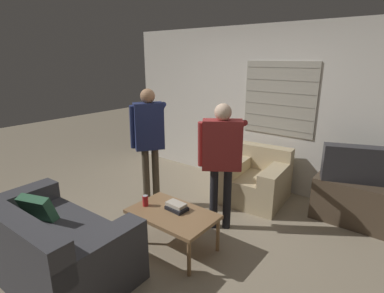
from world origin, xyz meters
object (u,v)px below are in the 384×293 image
(couch_blue, at_px, (48,244))
(tv, at_px, (359,164))
(person_right_standing, at_px, (222,152))
(soda_can, at_px, (145,201))
(book_stack, at_px, (176,207))
(armchair_beige, at_px, (256,180))
(coffee_table, at_px, (172,216))
(person_left_standing, at_px, (149,134))
(spare_remote, at_px, (174,206))

(couch_blue, relative_size, tv, 2.05)
(person_right_standing, xyz_separation_m, soda_can, (-0.53, -0.76, -0.50))
(book_stack, bearing_deg, armchair_beige, 83.28)
(armchair_beige, xyz_separation_m, soda_can, (-0.53, -1.75, 0.19))
(tv, bearing_deg, coffee_table, 30.72)
(book_stack, bearing_deg, tv, 50.12)
(person_left_standing, distance_m, soda_can, 1.05)
(couch_blue, bearing_deg, person_left_standing, 96.76)
(spare_remote, bearing_deg, couch_blue, -88.30)
(coffee_table, bearing_deg, tv, 51.45)
(spare_remote, bearing_deg, person_right_standing, 96.26)
(book_stack, bearing_deg, spare_remote, 154.17)
(armchair_beige, height_order, tv, tv)
(tv, relative_size, book_stack, 3.42)
(couch_blue, relative_size, person_right_standing, 1.11)
(tv, xyz_separation_m, soda_can, (-1.81, -1.90, -0.30))
(person_left_standing, xyz_separation_m, person_right_standing, (1.13, 0.09, -0.06))
(coffee_table, bearing_deg, person_left_standing, 147.72)
(tv, bearing_deg, spare_remote, 27.71)
(armchair_beige, relative_size, person_left_standing, 0.57)
(soda_can, xyz_separation_m, spare_remote, (0.28, 0.18, -0.05))
(tv, height_order, book_stack, tv)
(couch_blue, bearing_deg, tv, 51.40)
(soda_can, bearing_deg, coffee_table, 11.70)
(armchair_beige, distance_m, person_left_standing, 1.73)
(soda_can, bearing_deg, couch_blue, -109.32)
(tv, xyz_separation_m, book_stack, (-1.47, -1.75, -0.33))
(couch_blue, xyz_separation_m, soda_can, (0.34, 0.98, 0.19))
(armchair_beige, bearing_deg, person_left_standing, 39.05)
(coffee_table, distance_m, tv, 2.38)
(person_right_standing, distance_m, spare_remote, 0.84)
(couch_blue, height_order, person_left_standing, person_left_standing)
(couch_blue, height_order, book_stack, couch_blue)
(armchair_beige, bearing_deg, soda_can, 68.29)
(person_left_standing, distance_m, spare_remote, 1.17)
(person_right_standing, relative_size, soda_can, 12.47)
(spare_remote, bearing_deg, tv, 78.32)
(coffee_table, height_order, tv, tv)
(book_stack, bearing_deg, couch_blue, -121.18)
(tv, bearing_deg, person_right_standing, 21.21)
(tv, height_order, soda_can, tv)
(person_left_standing, bearing_deg, tv, -28.44)
(person_left_standing, height_order, soda_can, person_left_standing)
(tv, distance_m, person_right_standing, 1.73)
(book_stack, xyz_separation_m, soda_can, (-0.34, -0.15, 0.03))
(coffee_table, xyz_separation_m, soda_can, (-0.35, -0.07, 0.10))
(armchair_beige, relative_size, person_right_standing, 0.61)
(book_stack, distance_m, soda_can, 0.37)
(coffee_table, relative_size, spare_remote, 7.17)
(couch_blue, xyz_separation_m, armchair_beige, (0.87, 2.74, -0.01))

